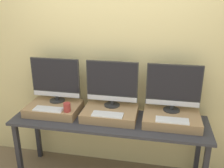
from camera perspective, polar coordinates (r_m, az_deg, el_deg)
wall_back at (r=2.88m, az=0.78°, el=4.50°), size 8.00×0.04×2.60m
workbench at (r=2.78m, az=-0.65°, el=-9.57°), size 2.12×0.58×0.78m
wooden_riser_left at (r=2.95m, az=-13.13°, el=-5.46°), size 0.59×0.42×0.10m
monitor_left at (r=2.93m, az=-12.78°, el=1.08°), size 0.57×0.18×0.52m
keyboard_left at (r=2.82m, az=-14.30°, el=-5.57°), size 0.33×0.13×0.01m
mug at (r=2.72m, az=-10.24°, el=-5.25°), size 0.08×0.08×0.10m
wooden_riser_center at (r=2.76m, az=-0.44°, el=-6.75°), size 0.59×0.42×0.10m
monitor_center at (r=2.73m, az=-0.01°, el=0.25°), size 0.57×0.18×0.52m
keyboard_center at (r=2.62m, az=-1.03°, el=-6.96°), size 0.33×0.13×0.01m
wooden_riser_right at (r=2.72m, az=13.41°, el=-7.77°), size 0.59×0.42×0.10m
monitor_right at (r=2.69m, az=13.89°, el=-0.67°), size 0.57×0.18×0.52m
keyboard_right at (r=2.58m, az=13.59°, el=-8.04°), size 0.33×0.13×0.01m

